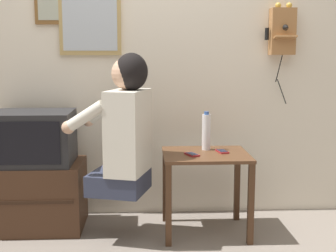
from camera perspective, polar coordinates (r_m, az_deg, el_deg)
The scene contains 10 objects.
wall_back at distance 3.65m, azimuth -1.70°, elevation 8.97°, with size 6.80×0.05×2.55m.
side_table at distance 3.31m, azimuth 4.60°, elevation -5.17°, with size 0.60×0.52×0.58m.
person at distance 3.13m, azimuth -5.29°, elevation -0.20°, with size 0.59×0.52×0.94m.
tv_stand at distance 3.58m, azimuth -15.88°, elevation -8.12°, with size 0.70×0.49×0.49m.
television at distance 3.47m, azimuth -16.12°, elevation -1.36°, with size 0.56×0.45×0.37m.
wall_phone_antique at distance 3.72m, azimuth 13.75°, elevation 11.16°, with size 0.23×0.18×0.76m.
wall_mirror at distance 3.64m, azimuth -9.52°, elevation 13.75°, with size 0.46×0.03×0.66m.
cell_phone_held at distance 3.21m, azimuth 2.93°, elevation -3.48°, with size 0.10×0.14×0.01m.
cell_phone_spare at distance 3.33m, azimuth 6.62°, elevation -3.09°, with size 0.08×0.13×0.01m.
water_bottle at distance 3.38m, azimuth 4.69°, elevation -0.70°, with size 0.06×0.06×0.28m.
Camera 1 is at (-0.08, -2.46, 1.27)m, focal length 50.00 mm.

